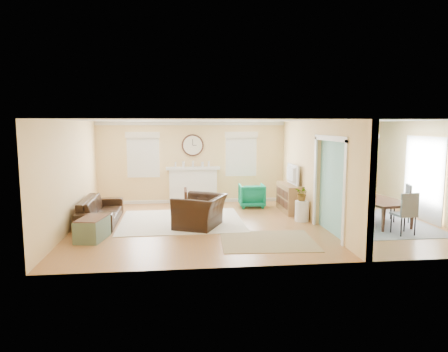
{
  "coord_description": "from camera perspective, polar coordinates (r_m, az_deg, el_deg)",
  "views": [
    {
      "loc": [
        -1.93,
        -9.72,
        2.51
      ],
      "look_at": [
        -0.8,
        0.3,
        1.2
      ],
      "focal_mm": 32.0,
      "sensor_mm": 36.0,
      "label": 1
    }
  ],
  "objects": [
    {
      "name": "wall_front",
      "position": [
        7.09,
        9.46,
        -2.51
      ],
      "size": [
        9.0,
        0.02,
        2.6
      ],
      "primitive_type": "cube",
      "color": "#ECC378",
      "rests_on": "ground"
    },
    {
      "name": "green_chair",
      "position": [
        12.21,
        3.98,
        -2.8
      ],
      "size": [
        0.78,
        0.8,
        0.7
      ],
      "primitive_type": "imported",
      "rotation": [
        0.0,
        0.0,
        3.1
      ],
      "color": "#107560",
      "rests_on": "floor"
    },
    {
      "name": "sofa",
      "position": [
        10.7,
        -17.18,
        -4.7
      ],
      "size": [
        0.93,
        2.26,
        0.65
      ],
      "primitive_type": "imported",
      "rotation": [
        0.0,
        0.0,
        1.59
      ],
      "color": "black",
      "rests_on": "floor"
    },
    {
      "name": "rug_jute",
      "position": [
        8.78,
        6.3,
        -9.22
      ],
      "size": [
        2.09,
        1.75,
        0.01
      ],
      "primitive_type": "cube",
      "rotation": [
        0.0,
        0.0,
        -0.06
      ],
      "color": "#96805C",
      "rests_on": "floor"
    },
    {
      "name": "ceiling",
      "position": [
        9.91,
        4.84,
        7.9
      ],
      "size": [
        9.0,
        6.0,
        0.02
      ],
      "primitive_type": "cube",
      "color": "white",
      "rests_on": "wall_back"
    },
    {
      "name": "wall_left",
      "position": [
        10.12,
        -21.09,
        0.04
      ],
      "size": [
        0.02,
        6.0,
        2.6
      ],
      "primitive_type": "cube",
      "color": "#ECC378",
      "rests_on": "ground"
    },
    {
      "name": "window_left",
      "position": [
        12.75,
        -11.48,
        3.42
      ],
      "size": [
        1.05,
        0.13,
        1.42
      ],
      "color": "white",
      "rests_on": "wall_back"
    },
    {
      "name": "dining_chair_e",
      "position": [
        11.26,
        23.89,
        -3.12
      ],
      "size": [
        0.54,
        0.54,
        0.98
      ],
      "color": "gray",
      "rests_on": "floor"
    },
    {
      "name": "eames_chair",
      "position": [
        9.81,
        -3.43,
        -5.08
      ],
      "size": [
        1.46,
        1.53,
        0.78
      ],
      "primitive_type": "imported",
      "rotation": [
        0.0,
        0.0,
        -2.0
      ],
      "color": "black",
      "rests_on": "floor"
    },
    {
      "name": "rug_grey",
      "position": [
        11.01,
        20.89,
        -6.24
      ],
      "size": [
        2.44,
        3.05,
        0.01
      ],
      "primitive_type": "cube",
      "color": "gray",
      "rests_on": "floor"
    },
    {
      "name": "wall_clock",
      "position": [
        12.71,
        -4.5,
        4.4
      ],
      "size": [
        0.7,
        0.07,
        0.7
      ],
      "color": "#4C2C1F",
      "rests_on": "wall_back"
    },
    {
      "name": "dining_chair_w",
      "position": [
        10.6,
        18.39,
        -3.33
      ],
      "size": [
        0.46,
        0.46,
        1.02
      ],
      "color": "white",
      "rests_on": "floor"
    },
    {
      "name": "tv",
      "position": [
        11.59,
        9.36,
        0.25
      ],
      "size": [
        0.15,
        1.0,
        0.57
      ],
      "primitive_type": "imported",
      "rotation": [
        0.0,
        0.0,
        1.59
      ],
      "color": "black",
      "rests_on": "credenza"
    },
    {
      "name": "garden_stool",
      "position": [
        10.62,
        11.08,
        -4.93
      ],
      "size": [
        0.36,
        0.36,
        0.53
      ],
      "primitive_type": "cylinder",
      "color": "white",
      "rests_on": "floor"
    },
    {
      "name": "credenza",
      "position": [
        11.7,
        9.37,
        -3.08
      ],
      "size": [
        0.47,
        1.39,
        0.8
      ],
      "color": "olive",
      "rests_on": "floor"
    },
    {
      "name": "floor",
      "position": [
        10.22,
        4.68,
        -6.84
      ],
      "size": [
        9.0,
        9.0,
        0.0
      ],
      "primitive_type": "plane",
      "color": "#9F6A40",
      "rests_on": "ground"
    },
    {
      "name": "wall_right",
      "position": [
        11.71,
        26.91,
        0.67
      ],
      "size": [
        0.02,
        6.0,
        2.6
      ],
      "primitive_type": "cube",
      "color": "#ECC378",
      "rests_on": "ground"
    },
    {
      "name": "fireplace",
      "position": [
        12.75,
        -4.43,
        -1.25
      ],
      "size": [
        1.7,
        0.3,
        1.17
      ],
      "color": "white",
      "rests_on": "ground"
    },
    {
      "name": "dining_chair_n",
      "position": [
        11.77,
        18.53,
        -2.34
      ],
      "size": [
        0.53,
        0.53,
        1.01
      ],
      "color": "gray",
      "rests_on": "floor"
    },
    {
      "name": "wall_back",
      "position": [
        12.92,
        2.19,
        2.02
      ],
      "size": [
        9.0,
        0.02,
        2.6
      ],
      "primitive_type": "cube",
      "color": "#ECC378",
      "rests_on": "ground"
    },
    {
      "name": "trunk",
      "position": [
        9.23,
        -18.31,
        -7.18
      ],
      "size": [
        0.67,
        0.93,
        0.49
      ],
      "color": "slate",
      "rests_on": "floor"
    },
    {
      "name": "dining_table",
      "position": [
        10.94,
        20.96,
        -4.66
      ],
      "size": [
        1.32,
        1.95,
        0.63
      ],
      "primitive_type": "imported",
      "rotation": [
        0.0,
        0.0,
        1.76
      ],
      "color": "#4C2C1F",
      "rests_on": "floor"
    },
    {
      "name": "window_right",
      "position": [
        12.85,
        2.45,
        3.59
      ],
      "size": [
        1.05,
        0.13,
        1.42
      ],
      "color": "white",
      "rests_on": "wall_back"
    },
    {
      "name": "rug_cream",
      "position": [
        10.54,
        -6.06,
        -6.37
      ],
      "size": [
        3.18,
        2.77,
        0.02
      ],
      "primitive_type": "cube",
      "rotation": [
        0.0,
        0.0,
        0.02
      ],
      "color": "silver",
      "rests_on": "floor"
    },
    {
      "name": "partition",
      "position": [
        10.63,
        12.49,
        1.01
      ],
      "size": [
        0.17,
        6.0,
        2.6
      ],
      "color": "#ECC378",
      "rests_on": "ground"
    },
    {
      "name": "potted_plant",
      "position": [
        10.53,
        11.15,
        -2.46
      ],
      "size": [
        0.46,
        0.47,
        0.4
      ],
      "primitive_type": "imported",
      "rotation": [
        0.0,
        0.0,
        5.38
      ],
      "color": "#337F33",
      "rests_on": "garden_stool"
    },
    {
      "name": "dining_chair_s",
      "position": [
        9.98,
        24.29,
        -4.39
      ],
      "size": [
        0.49,
        0.49,
        0.99
      ],
      "color": "gray",
      "rests_on": "floor"
    },
    {
      "name": "french_doors",
      "position": [
        11.71,
        26.67,
        -0.3
      ],
      "size": [
        0.06,
        1.7,
        2.2
      ],
      "color": "white",
      "rests_on": "ground"
    },
    {
      "name": "pendant",
      "position": [
        10.9,
        20.55,
        5.31
      ],
      "size": [
        0.3,
        0.3,
        0.55
      ],
      "color": "gold",
      "rests_on": "ceiling"
    }
  ]
}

